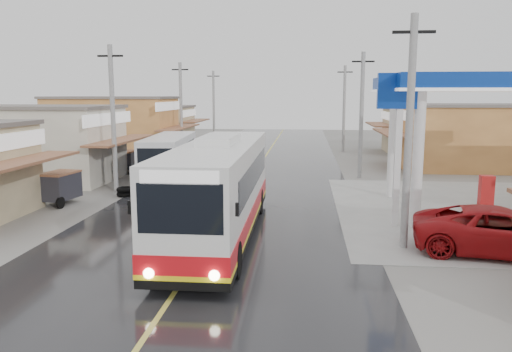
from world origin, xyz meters
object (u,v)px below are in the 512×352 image
object	(u,v)px
jeepney	(502,232)
tyre_stack	(125,192)
second_bus	(169,157)
coach_bus	(220,189)
tricycle_far	(125,160)
tricycle_near	(60,186)
cyclist	(145,199)

from	to	relation	value
jeepney	tyre_stack	world-z (taller)	jeepney
second_bus	jeepney	xyz separation A→B (m)	(15.17, -13.42, -0.70)
second_bus	coach_bus	bearing A→B (deg)	-71.17
tricycle_far	tyre_stack	bearing A→B (deg)	-75.39
jeepney	tricycle_far	xyz separation A→B (m)	(-19.07, 16.19, 0.07)
coach_bus	second_bus	world-z (taller)	coach_bus
tyre_stack	tricycle_far	bearing A→B (deg)	110.07
coach_bus	tyre_stack	distance (m)	9.63
second_bus	tricycle_near	xyz separation A→B (m)	(-3.48, -7.42, -0.57)
cyclist	coach_bus	bearing A→B (deg)	-31.21
second_bus	tricycle_far	xyz separation A→B (m)	(-3.90, 2.77, -0.63)
tricycle_near	coach_bus	bearing A→B (deg)	-20.84
second_bus	jeepney	bearing A→B (deg)	-46.28
second_bus	cyclist	world-z (taller)	second_bus
jeepney	tyre_stack	size ratio (longest dim) A/B	6.10
jeepney	cyclist	distance (m)	14.45
tricycle_near	tricycle_far	size ratio (longest dim) A/B	1.14
coach_bus	tricycle_near	size ratio (longest dim) A/B	5.46
tricycle_far	tyre_stack	world-z (taller)	tricycle_far
second_bus	jeepney	size ratio (longest dim) A/B	1.48
tricycle_near	tyre_stack	world-z (taller)	tricycle_near
tricycle_far	tyre_stack	size ratio (longest dim) A/B	2.11
cyclist	tricycle_far	world-z (taller)	cyclist
coach_bus	second_bus	bearing A→B (deg)	113.21
second_bus	tricycle_far	distance (m)	4.82
second_bus	cyclist	size ratio (longest dim) A/B	3.99
jeepney	coach_bus	bearing A→B (deg)	94.37
second_bus	tyre_stack	world-z (taller)	second_bus
coach_bus	cyclist	distance (m)	5.20
tricycle_near	tricycle_far	distance (m)	10.20
cyclist	jeepney	bearing A→B (deg)	-10.15
coach_bus	cyclist	bearing A→B (deg)	141.05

